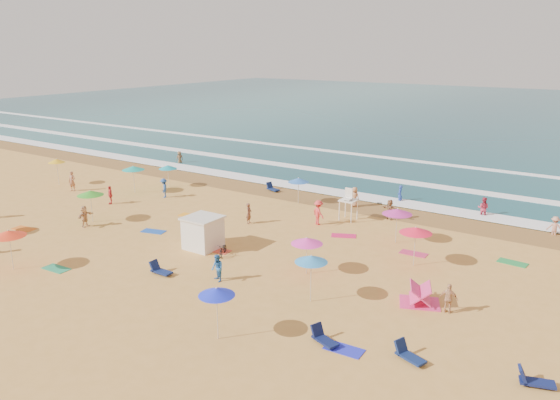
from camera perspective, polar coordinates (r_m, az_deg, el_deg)
The scene contains 12 objects.
ground at distance 37.19m, azimuth -5.69°, elevation -4.23°, with size 220.00×220.00×0.00m, color gold.
ocean at distance 113.80m, azimuth 22.42°, elevation 8.27°, with size 220.00×140.00×0.18m, color #0C4756.
wet_sand at distance 47.02m, azimuth 3.98°, elevation 0.13°, with size 220.00×220.00×0.00m, color olive.
surf_foam at distance 54.59m, azimuth 8.60°, elevation 2.31°, with size 200.00×18.70×0.05m.
cabana at distance 35.72m, azimuth -8.05°, elevation -3.47°, with size 2.00×2.00×2.00m, color silver.
cabana_roof at distance 35.38m, azimuth -8.11°, elevation -1.85°, with size 2.20×2.20×0.12m, color silver.
bicycle at distance 34.54m, azimuth -5.97°, elevation -5.15°, with size 0.53×1.51×0.79m, color black.
lifeguard_stand at distance 41.30m, azimuth 7.17°, elevation -0.69°, with size 1.20×1.20×2.10m, color white, non-canonical shape.
beach_umbrellas at distance 37.40m, azimuth -6.72°, elevation -0.67°, with size 55.67×23.01×0.82m.
loungers at distance 31.34m, azimuth 0.28°, elevation -7.77°, with size 33.74×24.97×0.34m.
towels at distance 33.62m, azimuth -2.45°, elevation -6.38°, with size 36.18×18.38×0.03m.
beachgoers at distance 41.35m, azimuth -3.48°, elevation -0.97°, with size 39.48×28.62×2.10m.
Camera 1 is at (22.35, -26.86, 12.74)m, focal length 35.00 mm.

